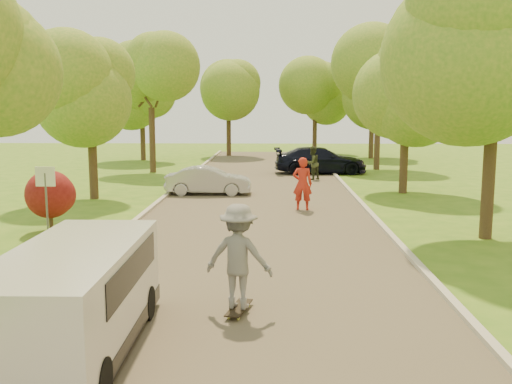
# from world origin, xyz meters

# --- Properties ---
(ground) EXTENTS (100.00, 100.00, 0.00)m
(ground) POSITION_xyz_m (0.00, 0.00, 0.00)
(ground) COLOR #3E701A
(ground) RESTS_ON ground
(road) EXTENTS (8.00, 60.00, 0.01)m
(road) POSITION_xyz_m (0.00, 8.00, 0.01)
(road) COLOR #4C4438
(road) RESTS_ON ground
(curb_left) EXTENTS (0.18, 60.00, 0.12)m
(curb_left) POSITION_xyz_m (-4.05, 8.00, 0.06)
(curb_left) COLOR #B2AD9E
(curb_left) RESTS_ON ground
(curb_right) EXTENTS (0.18, 60.00, 0.12)m
(curb_right) POSITION_xyz_m (4.05, 8.00, 0.06)
(curb_right) COLOR #B2AD9E
(curb_right) RESTS_ON ground
(street_sign) EXTENTS (0.55, 0.06, 2.17)m
(street_sign) POSITION_xyz_m (-5.80, 4.00, 1.56)
(street_sign) COLOR #59595E
(street_sign) RESTS_ON ground
(red_shrub) EXTENTS (1.70, 1.70, 1.95)m
(red_shrub) POSITION_xyz_m (-6.30, 5.50, 1.10)
(red_shrub) COLOR #382619
(red_shrub) RESTS_ON ground
(tree_l_midb) EXTENTS (4.30, 4.20, 6.62)m
(tree_l_midb) POSITION_xyz_m (-6.81, 12.00, 4.59)
(tree_l_midb) COLOR #382619
(tree_l_midb) RESTS_ON ground
(tree_l_far) EXTENTS (4.92, 4.80, 7.79)m
(tree_l_far) POSITION_xyz_m (-6.39, 22.00, 5.47)
(tree_l_far) COLOR #382619
(tree_l_far) RESTS_ON ground
(tree_r_mida) EXTENTS (5.13, 5.00, 7.95)m
(tree_r_mida) POSITION_xyz_m (7.02, 5.00, 5.54)
(tree_r_mida) COLOR #382619
(tree_r_mida) RESTS_ON ground
(tree_r_midb) EXTENTS (4.51, 4.40, 7.01)m
(tree_r_midb) POSITION_xyz_m (6.60, 14.00, 4.88)
(tree_r_midb) COLOR #382619
(tree_r_midb) RESTS_ON ground
(tree_r_far) EXTENTS (5.33, 5.20, 8.34)m
(tree_r_far) POSITION_xyz_m (7.23, 24.00, 5.83)
(tree_r_far) COLOR #382619
(tree_r_far) RESTS_ON ground
(tree_bg_a) EXTENTS (5.12, 5.00, 7.72)m
(tree_bg_a) POSITION_xyz_m (-8.78, 30.00, 5.31)
(tree_bg_a) COLOR #382619
(tree_bg_a) RESTS_ON ground
(tree_bg_b) EXTENTS (5.12, 5.00, 7.95)m
(tree_bg_b) POSITION_xyz_m (8.22, 32.00, 5.54)
(tree_bg_b) COLOR #382619
(tree_bg_b) RESTS_ON ground
(tree_bg_c) EXTENTS (4.92, 4.80, 7.33)m
(tree_bg_c) POSITION_xyz_m (-2.79, 34.00, 5.02)
(tree_bg_c) COLOR #382619
(tree_bg_c) RESTS_ON ground
(tree_bg_d) EXTENTS (5.12, 5.00, 7.72)m
(tree_bg_d) POSITION_xyz_m (4.22, 36.00, 5.31)
(tree_bg_d) COLOR #382619
(tree_bg_d) RESTS_ON ground
(minivan) EXTENTS (1.84, 4.55, 1.69)m
(minivan) POSITION_xyz_m (-2.50, -3.21, 0.89)
(minivan) COLOR silver
(minivan) RESTS_ON ground
(silver_sedan) EXTENTS (3.75, 1.33, 1.23)m
(silver_sedan) POSITION_xyz_m (-2.30, 13.28, 0.62)
(silver_sedan) COLOR #9F9FA3
(silver_sedan) RESTS_ON ground
(dark_sedan) EXTENTS (5.43, 2.45, 1.54)m
(dark_sedan) POSITION_xyz_m (3.30, 21.58, 0.77)
(dark_sedan) COLOR black
(dark_sedan) RESTS_ON ground
(longboard) EXTENTS (0.49, 1.03, 0.12)m
(longboard) POSITION_xyz_m (-0.07, -1.42, 0.11)
(longboard) COLOR black
(longboard) RESTS_ON ground
(skateboarder) EXTENTS (1.38, 0.98, 1.94)m
(skateboarder) POSITION_xyz_m (-0.07, -1.42, 1.10)
(skateboarder) COLOR slate
(skateboarder) RESTS_ON longboard
(person_striped) EXTENTS (0.78, 0.57, 1.99)m
(person_striped) POSITION_xyz_m (1.65, 9.51, 1.00)
(person_striped) COLOR #B4261B
(person_striped) RESTS_ON ground
(person_olive) EXTENTS (1.10, 1.08, 1.79)m
(person_olive) POSITION_xyz_m (2.64, 18.65, 0.89)
(person_olive) COLOR #313821
(person_olive) RESTS_ON ground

